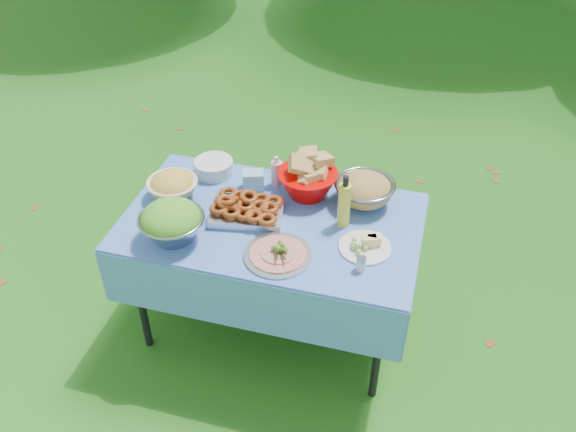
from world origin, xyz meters
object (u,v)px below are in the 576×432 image
object	(u,v)px
plate_stack	(214,167)
charcuterie_platter	(278,250)
bread_bowl	(308,178)
picnic_table	(272,276)
oil_bottle	(344,201)
salad_bowl	(172,222)
pasta_bowl_steel	(365,189)

from	to	relation	value
plate_stack	charcuterie_platter	world-z (taller)	plate_stack
bread_bowl	picnic_table	bearing A→B (deg)	-114.90
plate_stack	oil_bottle	xyz separation A→B (m)	(0.77, -0.25, 0.10)
plate_stack	oil_bottle	world-z (taller)	oil_bottle
bread_bowl	oil_bottle	size ratio (longest dim) A/B	1.10
picnic_table	bread_bowl	world-z (taller)	bread_bowl
plate_stack	charcuterie_platter	size ratio (longest dim) A/B	0.66
salad_bowl	pasta_bowl_steel	distance (m)	0.98
plate_stack	pasta_bowl_steel	world-z (taller)	pasta_bowl_steel
picnic_table	salad_bowl	world-z (taller)	salad_bowl
salad_bowl	charcuterie_platter	world-z (taller)	salad_bowl
pasta_bowl_steel	charcuterie_platter	size ratio (longest dim) A/B	0.95
oil_bottle	plate_stack	bearing A→B (deg)	161.91
picnic_table	bread_bowl	distance (m)	0.56
bread_bowl	salad_bowl	bearing A→B (deg)	-135.62
pasta_bowl_steel	oil_bottle	bearing A→B (deg)	-108.10
picnic_table	pasta_bowl_steel	distance (m)	0.68
plate_stack	charcuterie_platter	bearing A→B (deg)	-46.81
plate_stack	oil_bottle	size ratio (longest dim) A/B	0.75
plate_stack	oil_bottle	bearing A→B (deg)	-18.09
bread_bowl	pasta_bowl_steel	bearing A→B (deg)	1.72
oil_bottle	pasta_bowl_steel	bearing A→B (deg)	71.90
bread_bowl	plate_stack	bearing A→B (deg)	174.17
picnic_table	salad_bowl	distance (m)	0.68
plate_stack	charcuterie_platter	distance (m)	0.77
pasta_bowl_steel	oil_bottle	xyz separation A→B (m)	(-0.07, -0.20, 0.06)
salad_bowl	bread_bowl	world-z (taller)	bread_bowl
plate_stack	bread_bowl	size ratio (longest dim) A/B	0.68
pasta_bowl_steel	charcuterie_platter	world-z (taller)	pasta_bowl_steel
charcuterie_platter	salad_bowl	bearing A→B (deg)	-178.68
salad_bowl	charcuterie_platter	distance (m)	0.52
plate_stack	pasta_bowl_steel	distance (m)	0.84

